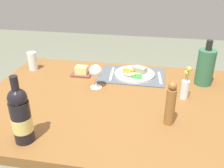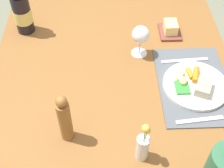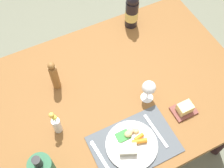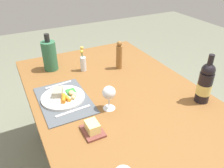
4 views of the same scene
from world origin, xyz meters
The scene contains 12 objects.
ground_plane centered at (0.00, 0.00, 0.00)m, with size 8.00×8.00×0.00m, color slate.
dining_table centered at (0.00, 0.00, 0.69)m, with size 1.54×1.06×0.77m.
placemat centered at (-0.05, -0.33, 0.77)m, with size 0.43×0.29×0.01m, color #50575D.
dinner_plate centered at (-0.07, -0.33, 0.79)m, with size 0.27×0.27×0.05m.
fork centered at (-0.23, -0.31, 0.78)m, with size 0.02×0.18×0.01m, color silver.
knife centered at (0.09, -0.32, 0.78)m, with size 0.02×0.21×0.01m, color silver.
flower_vase centered at (-0.37, -0.08, 0.84)m, with size 0.04×0.04×0.19m.
wine_glass centered at (0.15, -0.12, 0.87)m, with size 0.08×0.08×0.15m.
wine_bottle centered at (0.34, 0.42, 0.89)m, with size 0.09×0.09×0.31m.
butter_dish centered at (0.29, -0.28, 0.79)m, with size 0.13×0.10×0.06m.
cooler_bottle centered at (-0.50, -0.30, 0.88)m, with size 0.11×0.11×0.28m.
pepper_mill centered at (-0.28, 0.18, 0.87)m, with size 0.05×0.05×0.22m.
Camera 4 is at (1.10, -0.59, 1.58)m, focal length 36.36 mm.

